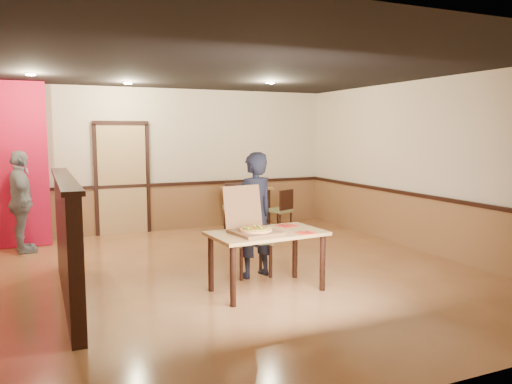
# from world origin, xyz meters

# --- Properties ---
(floor) EXTENTS (7.00, 7.00, 0.00)m
(floor) POSITION_xyz_m (0.00, 0.00, 0.00)
(floor) COLOR #B57546
(floor) RESTS_ON ground
(ceiling) EXTENTS (7.00, 7.00, 0.00)m
(ceiling) POSITION_xyz_m (0.00, 0.00, 2.80)
(ceiling) COLOR black
(ceiling) RESTS_ON wall_back
(wall_back) EXTENTS (7.00, 0.00, 7.00)m
(wall_back) POSITION_xyz_m (0.00, 3.50, 1.40)
(wall_back) COLOR beige
(wall_back) RESTS_ON floor
(wall_right) EXTENTS (0.00, 7.00, 7.00)m
(wall_right) POSITION_xyz_m (3.50, 0.00, 1.40)
(wall_right) COLOR beige
(wall_right) RESTS_ON floor
(wainscot_back) EXTENTS (7.00, 0.04, 0.90)m
(wainscot_back) POSITION_xyz_m (0.00, 3.47, 0.45)
(wainscot_back) COLOR brown
(wainscot_back) RESTS_ON floor
(chair_rail_back) EXTENTS (7.00, 0.06, 0.06)m
(chair_rail_back) POSITION_xyz_m (0.00, 3.45, 0.92)
(chair_rail_back) COLOR black
(chair_rail_back) RESTS_ON wall_back
(wainscot_right) EXTENTS (0.04, 7.00, 0.90)m
(wainscot_right) POSITION_xyz_m (3.47, 0.00, 0.45)
(wainscot_right) COLOR brown
(wainscot_right) RESTS_ON floor
(chair_rail_right) EXTENTS (0.06, 7.00, 0.06)m
(chair_rail_right) POSITION_xyz_m (3.45, 0.00, 0.92)
(chair_rail_right) COLOR black
(chair_rail_right) RESTS_ON wall_right
(back_door) EXTENTS (0.90, 0.06, 2.10)m
(back_door) POSITION_xyz_m (-0.80, 3.46, 1.05)
(back_door) COLOR tan
(back_door) RESTS_ON wall_back
(booth_partition) EXTENTS (0.20, 3.10, 1.44)m
(booth_partition) POSITION_xyz_m (-2.00, -0.20, 0.74)
(booth_partition) COLOR black
(booth_partition) RESTS_ON floor
(spot_a) EXTENTS (0.14, 0.14, 0.02)m
(spot_a) POSITION_xyz_m (-2.30, 1.80, 2.78)
(spot_a) COLOR beige
(spot_a) RESTS_ON ceiling
(spot_b) EXTENTS (0.14, 0.14, 0.02)m
(spot_b) POSITION_xyz_m (-0.80, 2.50, 2.78)
(spot_b) COLOR beige
(spot_b) RESTS_ON ceiling
(spot_c) EXTENTS (0.14, 0.14, 0.02)m
(spot_c) POSITION_xyz_m (1.40, 1.50, 2.78)
(spot_c) COLOR beige
(spot_c) RESTS_ON ceiling
(main_table) EXTENTS (1.44, 0.89, 0.74)m
(main_table) POSITION_xyz_m (0.26, -0.84, 0.63)
(main_table) COLOR #B5834C
(main_table) RESTS_ON floor
(diner_chair) EXTENTS (0.54, 0.54, 1.01)m
(diner_chair) POSITION_xyz_m (0.36, -0.06, 0.55)
(diner_chair) COLOR olive
(diner_chair) RESTS_ON floor
(side_chair_left) EXTENTS (0.61, 0.61, 1.01)m
(side_chair_left) POSITION_xyz_m (1.15, 2.43, 0.55)
(side_chair_left) COLOR olive
(side_chair_left) RESTS_ON floor
(side_chair_right) EXTENTS (0.54, 0.54, 0.83)m
(side_chair_right) POSITION_xyz_m (2.10, 2.44, 0.45)
(side_chair_right) COLOR olive
(side_chair_right) RESTS_ON floor
(side_table) EXTENTS (0.94, 0.94, 0.83)m
(side_table) POSITION_xyz_m (1.62, 3.05, 0.65)
(side_table) COLOR #B5834C
(side_table) RESTS_ON floor
(diner) EXTENTS (0.70, 0.55, 1.69)m
(diner) POSITION_xyz_m (0.36, -0.21, 0.85)
(diner) COLOR black
(diner) RESTS_ON floor
(passerby) EXTENTS (0.53, 1.02, 1.66)m
(passerby) POSITION_xyz_m (-2.54, 2.55, 0.83)
(passerby) COLOR gray
(passerby) RESTS_ON floor
(pizza_box) EXTENTS (0.61, 0.69, 0.55)m
(pizza_box) POSITION_xyz_m (0.07, -0.85, 0.81)
(pizza_box) COLOR brown
(pizza_box) RESTS_ON main_table
(pizza) EXTENTS (0.41, 0.41, 0.03)m
(pizza) POSITION_xyz_m (0.08, -0.90, 0.79)
(pizza) COLOR #E19752
(pizza) RESTS_ON pizza_box
(napkin_near) EXTENTS (0.21, 0.21, 0.01)m
(napkin_near) POSITION_xyz_m (0.66, -1.09, 0.74)
(napkin_near) COLOR red
(napkin_near) RESTS_ON main_table
(napkin_far) EXTENTS (0.28, 0.28, 0.01)m
(napkin_far) POSITION_xyz_m (0.66, -0.59, 0.74)
(napkin_far) COLOR red
(napkin_far) RESTS_ON main_table
(condiment) EXTENTS (0.06, 0.06, 0.15)m
(condiment) POSITION_xyz_m (1.72, 2.98, 0.91)
(condiment) COLOR brown
(condiment) RESTS_ON side_table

